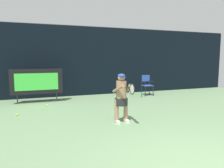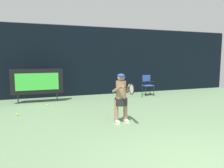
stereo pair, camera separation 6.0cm
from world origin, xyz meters
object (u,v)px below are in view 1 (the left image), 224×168
at_px(tennis_player, 121,96).
at_px(tennis_racket, 132,89).
at_px(umpire_chair, 147,84).
at_px(tennis_ball_spare, 47,105).
at_px(scoreboard, 37,82).
at_px(water_bottle, 141,95).
at_px(tennis_ball_loose, 17,115).

xyz_separation_m(tennis_player, tennis_racket, (0.10, -0.50, 0.28)).
height_order(umpire_chair, tennis_ball_spare, umpire_chair).
xyz_separation_m(scoreboard, tennis_ball_spare, (0.37, -0.84, -0.91)).
relative_size(tennis_player, tennis_racket, 2.50).
height_order(scoreboard, tennis_ball_spare, scoreboard).
height_order(water_bottle, tennis_ball_spare, water_bottle).
bearing_deg(scoreboard, tennis_ball_spare, -66.29).
height_order(water_bottle, tennis_racket, tennis_racket).
height_order(tennis_racket, tennis_ball_spare, tennis_racket).
relative_size(umpire_chair, tennis_player, 0.72).
xyz_separation_m(umpire_chair, tennis_ball_spare, (-5.16, -0.88, -0.58)).
bearing_deg(water_bottle, tennis_player, -126.01).
distance_m(scoreboard, tennis_ball_loose, 2.34).
xyz_separation_m(scoreboard, tennis_racket, (2.49, -4.49, 0.16)).
relative_size(scoreboard, tennis_racket, 3.65).
xyz_separation_m(scoreboard, water_bottle, (4.96, -0.44, -0.82)).
bearing_deg(umpire_chair, water_bottle, -139.63).
distance_m(scoreboard, umpire_chair, 5.54).
height_order(tennis_player, tennis_ball_spare, tennis_player).
relative_size(tennis_player, tennis_ball_spare, 22.14).
distance_m(water_bottle, tennis_racket, 4.85).
xyz_separation_m(tennis_ball_loose, tennis_ball_spare, (1.06, 1.20, 0.00)).
relative_size(umpire_chair, tennis_ball_loose, 15.88).
bearing_deg(scoreboard, tennis_player, -59.09).
relative_size(umpire_chair, tennis_racket, 1.79).
xyz_separation_m(umpire_chair, tennis_ball_loose, (-6.23, -2.08, -0.58)).
bearing_deg(water_bottle, scoreboard, 174.89).
relative_size(umpire_chair, water_bottle, 4.08).
xyz_separation_m(water_bottle, tennis_racket, (-2.47, -4.05, 0.98)).
bearing_deg(tennis_ball_spare, tennis_racket, -59.85).
relative_size(scoreboard, water_bottle, 8.30).
distance_m(scoreboard, tennis_player, 4.65).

